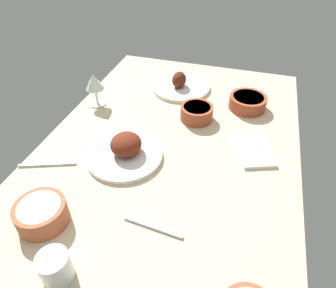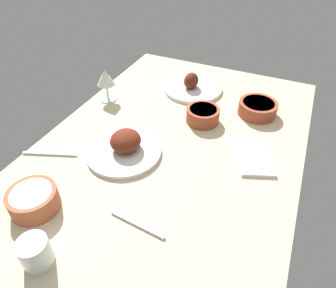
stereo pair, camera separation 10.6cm
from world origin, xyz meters
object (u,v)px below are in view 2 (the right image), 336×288
(bowl_cream, at_px, (33,200))
(wine_glass, at_px, (106,79))
(plate_far_side, at_px, (125,147))
(folded_napkin, at_px, (254,157))
(bowl_onions, at_px, (258,108))
(water_tumbler, at_px, (35,253))
(bowl_potatoes, at_px, (203,115))
(plate_center_main, at_px, (192,86))
(fork_loose, at_px, (50,154))
(spoon_loose, at_px, (137,225))

(bowl_cream, height_order, wine_glass, wine_glass)
(plate_far_side, relative_size, folded_napkin, 1.43)
(bowl_onions, distance_m, water_tumbler, 0.94)
(bowl_potatoes, relative_size, folded_napkin, 0.71)
(bowl_potatoes, bearing_deg, bowl_cream, 153.86)
(plate_far_side, bearing_deg, bowl_cream, 160.37)
(plate_center_main, relative_size, bowl_onions, 1.75)
(plate_far_side, height_order, fork_loose, plate_far_side)
(plate_center_main, height_order, bowl_onions, plate_center_main)
(bowl_cream, bearing_deg, water_tumbler, -134.91)
(plate_center_main, bearing_deg, water_tumbler, 177.26)
(bowl_onions, xyz_separation_m, wine_glass, (-0.15, 0.62, 0.07))
(plate_far_side, relative_size, bowl_potatoes, 2.02)
(plate_far_side, height_order, bowl_onions, plate_far_side)
(plate_far_side, bearing_deg, bowl_potatoes, -32.44)
(bowl_onions, xyz_separation_m, bowl_cream, (-0.74, 0.48, 0.00))
(plate_center_main, bearing_deg, folded_napkin, -134.59)
(wine_glass, height_order, fork_loose, wine_glass)
(bowl_onions, relative_size, water_tumbler, 1.90)
(water_tumbler, bearing_deg, bowl_onions, -22.27)
(fork_loose, bearing_deg, bowl_onions, 21.71)
(bowl_onions, bearing_deg, bowl_cream, 147.02)
(plate_far_side, bearing_deg, plate_center_main, -6.73)
(plate_center_main, height_order, fork_loose, plate_center_main)
(bowl_potatoes, xyz_separation_m, wine_glass, (-0.01, 0.43, 0.07))
(plate_center_main, relative_size, bowl_potatoes, 2.08)
(bowl_onions, bearing_deg, plate_center_main, 75.95)
(plate_center_main, height_order, wine_glass, wine_glass)
(bowl_onions, relative_size, wine_glass, 1.10)
(spoon_loose, bearing_deg, plate_far_side, -48.21)
(bowl_cream, bearing_deg, wine_glass, 12.87)
(bowl_potatoes, relative_size, water_tumbler, 1.60)
(water_tumbler, relative_size, fork_loose, 0.43)
(bowl_cream, distance_m, spoon_loose, 0.30)
(bowl_onions, relative_size, bowl_potatoes, 1.19)
(plate_far_side, bearing_deg, bowl_onions, -40.75)
(water_tumbler, distance_m, folded_napkin, 0.72)
(folded_napkin, height_order, fork_loose, folded_napkin)
(plate_center_main, bearing_deg, bowl_onions, -104.05)
(bowl_cream, bearing_deg, bowl_onions, -32.98)
(plate_center_main, relative_size, fork_loose, 1.41)
(plate_far_side, height_order, wine_glass, wine_glass)
(folded_napkin, distance_m, spoon_loose, 0.47)
(plate_far_side, height_order, spoon_loose, plate_far_side)
(bowl_onions, distance_m, bowl_potatoes, 0.23)
(bowl_potatoes, relative_size, fork_loose, 0.68)
(bowl_cream, height_order, folded_napkin, bowl_cream)
(plate_center_main, xyz_separation_m, bowl_cream, (-0.82, 0.17, 0.02))
(plate_center_main, xyz_separation_m, plate_far_side, (-0.51, 0.06, 0.01))
(bowl_cream, xyz_separation_m, spoon_loose, (0.06, -0.29, -0.03))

